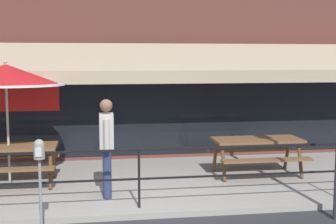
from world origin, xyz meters
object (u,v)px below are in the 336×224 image
at_px(patio_umbrella_left, 6,76).
at_px(picnic_table_left, 8,154).
at_px(parking_meter_near, 39,159).
at_px(pedestrian_walking, 107,143).
at_px(picnic_table_centre, 257,146).

bearing_deg(patio_umbrella_left, picnic_table_left, -90.00).
relative_size(patio_umbrella_left, parking_meter_near, 1.67).
height_order(pedestrian_walking, parking_meter_near, pedestrian_walking).
bearing_deg(parking_meter_near, pedestrian_walking, 59.70).
bearing_deg(parking_meter_near, picnic_table_centre, 33.38).
relative_size(picnic_table_left, pedestrian_walking, 1.05).
relative_size(picnic_table_left, patio_umbrella_left, 0.76).
bearing_deg(picnic_table_centre, pedestrian_walking, -161.33).
relative_size(picnic_table_centre, patio_umbrella_left, 0.76).
bearing_deg(picnic_table_left, parking_meter_near, -71.37).
distance_m(patio_umbrella_left, parking_meter_near, 3.01).
relative_size(picnic_table_centre, pedestrian_walking, 1.05).
height_order(picnic_table_centre, patio_umbrella_left, patio_umbrella_left).
height_order(picnic_table_left, pedestrian_walking, pedestrian_walking).
bearing_deg(picnic_table_centre, parking_meter_near, -146.62).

